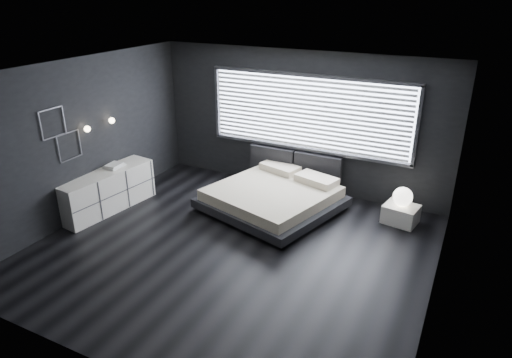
% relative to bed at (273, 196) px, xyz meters
% --- Properties ---
extents(room, '(6.04, 6.00, 2.80)m').
position_rel_bed_xyz_m(room, '(0.01, -1.59, 1.14)').
color(room, black).
rests_on(room, ground).
extents(window, '(4.14, 0.09, 1.52)m').
position_rel_bed_xyz_m(window, '(0.21, 1.11, 1.35)').
color(window, white).
rests_on(window, ground).
extents(headboard, '(1.96, 0.16, 0.52)m').
position_rel_bed_xyz_m(headboard, '(-0.01, 1.05, 0.31)').
color(headboard, black).
rests_on(headboard, ground).
extents(sconce_near, '(0.18, 0.11, 0.11)m').
position_rel_bed_xyz_m(sconce_near, '(-2.87, -1.54, 1.34)').
color(sconce_near, silver).
rests_on(sconce_near, ground).
extents(sconce_far, '(0.18, 0.11, 0.11)m').
position_rel_bed_xyz_m(sconce_far, '(-2.87, -0.94, 1.34)').
color(sconce_far, silver).
rests_on(sconce_far, ground).
extents(wall_art_upper, '(0.01, 0.48, 0.48)m').
position_rel_bed_xyz_m(wall_art_upper, '(-2.97, -2.14, 1.59)').
color(wall_art_upper, '#47474C').
rests_on(wall_art_upper, ground).
extents(wall_art_lower, '(0.01, 0.48, 0.48)m').
position_rel_bed_xyz_m(wall_art_lower, '(-2.97, -1.89, 1.12)').
color(wall_art_lower, '#47474C').
rests_on(wall_art_lower, ground).
extents(bed, '(2.68, 2.61, 0.57)m').
position_rel_bed_xyz_m(bed, '(0.00, 0.00, 0.00)').
color(bed, black).
rests_on(bed, ground).
extents(nightstand, '(0.64, 0.56, 0.33)m').
position_rel_bed_xyz_m(nightstand, '(2.24, 0.53, -0.10)').
color(nightstand, white).
rests_on(nightstand, ground).
extents(orb_lamp, '(0.34, 0.34, 0.34)m').
position_rel_bed_xyz_m(orb_lamp, '(2.23, 0.54, 0.24)').
color(orb_lamp, white).
rests_on(orb_lamp, nightstand).
extents(dresser, '(0.77, 1.94, 0.75)m').
position_rel_bed_xyz_m(dresser, '(-2.77, -1.38, 0.11)').
color(dresser, white).
rests_on(dresser, ground).
extents(book_stack, '(0.27, 0.36, 0.07)m').
position_rel_bed_xyz_m(book_stack, '(-2.77, -1.12, 0.52)').
color(book_stack, silver).
rests_on(book_stack, dresser).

